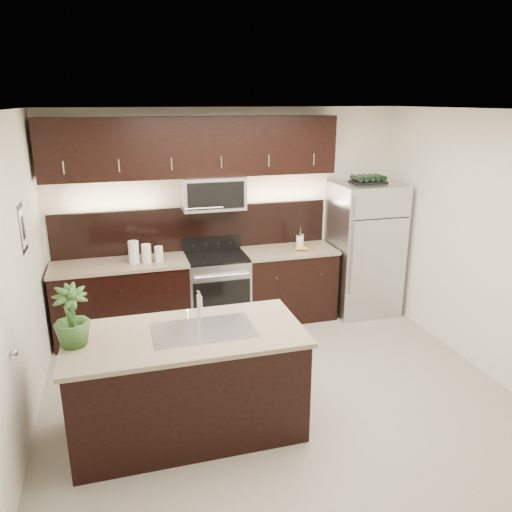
{
  "coord_description": "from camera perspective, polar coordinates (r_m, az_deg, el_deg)",
  "views": [
    {
      "loc": [
        -1.38,
        -4.13,
        2.78
      ],
      "look_at": [
        -0.06,
        0.55,
        1.25
      ],
      "focal_mm": 35.0,
      "sensor_mm": 36.0,
      "label": 1
    }
  ],
  "objects": [
    {
      "name": "plant",
      "position": [
        4.12,
        -20.36,
        -6.49
      ],
      "size": [
        0.33,
        0.33,
        0.49
      ],
      "primitive_type": "imported",
      "rotation": [
        0.0,
        0.0,
        0.24
      ],
      "color": "#284D1F",
      "rests_on": "island"
    },
    {
      "name": "island",
      "position": [
        4.44,
        -7.81,
        -14.1
      ],
      "size": [
        1.96,
        0.96,
        0.94
      ],
      "color": "black",
      "rests_on": "ground"
    },
    {
      "name": "french_press",
      "position": [
        6.42,
        5.04,
        1.68
      ],
      "size": [
        0.1,
        0.1,
        0.28
      ],
      "rotation": [
        0.0,
        0.0,
        0.19
      ],
      "color": "silver",
      "rests_on": "counter_run"
    },
    {
      "name": "room_walls",
      "position": [
        4.42,
        1.38,
        3.22
      ],
      "size": [
        4.52,
        4.02,
        2.71
      ],
      "color": "beige",
      "rests_on": "ground"
    },
    {
      "name": "wine_rack",
      "position": [
        6.63,
        12.7,
        8.53
      ],
      "size": [
        0.43,
        0.27,
        0.1
      ],
      "color": "black",
      "rests_on": "refrigerator"
    },
    {
      "name": "canisters",
      "position": [
        6.02,
        -12.75,
        0.34
      ],
      "size": [
        0.4,
        0.15,
        0.27
      ],
      "rotation": [
        0.0,
        0.0,
        -0.13
      ],
      "color": "silver",
      "rests_on": "counter_run"
    },
    {
      "name": "sink_faucet",
      "position": [
        4.23,
        -6.07,
        -8.2
      ],
      "size": [
        0.84,
        0.5,
        0.28
      ],
      "color": "silver",
      "rests_on": "island"
    },
    {
      "name": "counter_run",
      "position": [
        6.33,
        -6.31,
        -4.09
      ],
      "size": [
        3.51,
        0.65,
        0.94
      ],
      "color": "black",
      "rests_on": "ground"
    },
    {
      "name": "refrigerator",
      "position": [
        6.83,
        12.19,
        0.84
      ],
      "size": [
        0.85,
        0.76,
        1.76
      ],
      "primitive_type": "cube",
      "color": "#B2B2B7",
      "rests_on": "ground"
    },
    {
      "name": "ground",
      "position": [
        5.17,
        2.33,
        -15.14
      ],
      "size": [
        4.5,
        4.5,
        0.0
      ],
      "primitive_type": "plane",
      "color": "gray",
      "rests_on": "ground"
    },
    {
      "name": "upper_fixtures",
      "position": [
        6.08,
        -6.83,
        11.24
      ],
      "size": [
        3.49,
        0.4,
        1.66
      ],
      "color": "black",
      "rests_on": "counter_run"
    },
    {
      "name": "bananas",
      "position": [
        6.4,
        4.8,
        0.9
      ],
      "size": [
        0.21,
        0.19,
        0.05
      ],
      "primitive_type": "ellipsoid",
      "rotation": [
        0.0,
        0.0,
        -0.38
      ],
      "color": "gold",
      "rests_on": "counter_run"
    }
  ]
}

